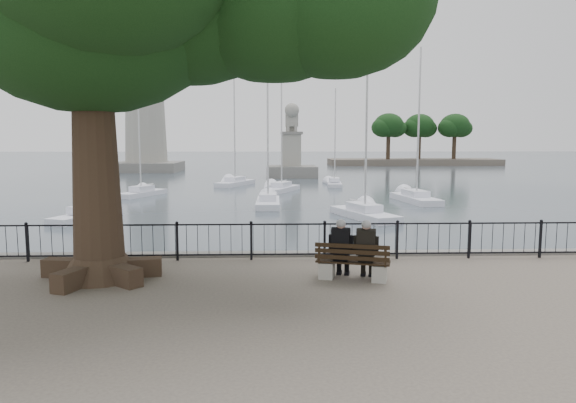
{
  "coord_description": "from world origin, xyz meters",
  "views": [
    {
      "loc": [
        -0.46,
        -11.23,
        3.21
      ],
      "look_at": [
        0.0,
        2.5,
        1.6
      ],
      "focal_mm": 32.0,
      "sensor_mm": 36.0,
      "label": 1
    }
  ],
  "objects_px": {
    "person_left": "(341,251)",
    "bench": "(353,267)",
    "person_right": "(366,252)",
    "lion_monument": "(292,159)",
    "lighthouse": "(144,86)"
  },
  "relations": [
    {
      "from": "person_left",
      "to": "person_right",
      "type": "bearing_deg",
      "value": -15.73
    },
    {
      "from": "bench",
      "to": "lion_monument",
      "type": "bearing_deg",
      "value": 89.35
    },
    {
      "from": "lighthouse",
      "to": "lion_monument",
      "type": "distance_m",
      "value": 25.3
    },
    {
      "from": "person_left",
      "to": "lion_monument",
      "type": "height_order",
      "value": "lion_monument"
    },
    {
      "from": "lighthouse",
      "to": "person_left",
      "type": "bearing_deg",
      "value": -72.66
    },
    {
      "from": "bench",
      "to": "person_right",
      "type": "height_order",
      "value": "person_right"
    },
    {
      "from": "person_left",
      "to": "bench",
      "type": "bearing_deg",
      "value": -34.92
    },
    {
      "from": "lighthouse",
      "to": "lion_monument",
      "type": "bearing_deg",
      "value": -31.1
    },
    {
      "from": "person_left",
      "to": "person_right",
      "type": "relative_size",
      "value": 1.0
    },
    {
      "from": "bench",
      "to": "lion_monument",
      "type": "height_order",
      "value": "lion_monument"
    },
    {
      "from": "person_left",
      "to": "person_right",
      "type": "height_order",
      "value": "same"
    },
    {
      "from": "person_left",
      "to": "lion_monument",
      "type": "relative_size",
      "value": 0.16
    },
    {
      "from": "person_right",
      "to": "lion_monument",
      "type": "distance_m",
      "value": 49.55
    },
    {
      "from": "lighthouse",
      "to": "lion_monument",
      "type": "height_order",
      "value": "lighthouse"
    },
    {
      "from": "person_left",
      "to": "lighthouse",
      "type": "relative_size",
      "value": 0.05
    }
  ]
}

